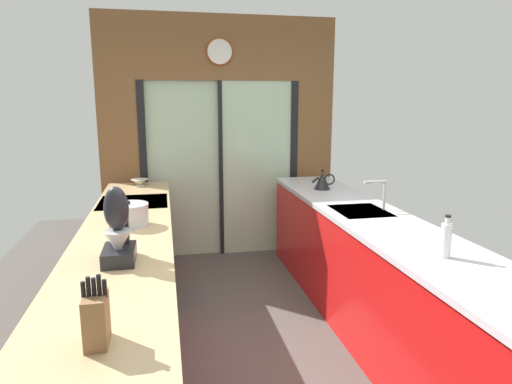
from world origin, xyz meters
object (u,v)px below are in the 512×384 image
Objects in this scene: mixing_bowl at (140,182)px; kettle at (322,180)px; stand_mixer at (118,233)px; stock_pot at (129,215)px; soap_bottle at (446,239)px; oven_range at (136,252)px; knife_block at (96,319)px.

mixing_bowl is 0.74× the size of kettle.
stand_mixer is 1.53× the size of stock_pot.
stock_pot is at bearing 149.80° from soap_bottle.
kettle is (1.80, 0.20, 0.55)m from oven_range.
kettle is at bearing 28.85° from stock_pot.
mixing_bowl is 3.14m from soap_bottle.
kettle is (1.78, 1.73, -0.07)m from stand_mixer.
knife_block reaches higher than stock_pot.
kettle reaches higher than mixing_bowl.
knife_block is 0.63× the size of stand_mixer.
soap_bottle is at bearing -30.20° from stock_pot.
knife_block is 3.15m from kettle.
stock_pot is (-0.00, 1.61, -0.02)m from knife_block.
kettle reaches higher than stock_pot.
oven_range is at bearing 91.35° from stock_pot.
knife_block reaches higher than oven_range.
stock_pot is at bearing -151.15° from kettle.
kettle is at bearing 6.41° from oven_range.
mixing_bowl is (0.02, 0.77, 0.50)m from oven_range.
stock_pot is at bearing 90.00° from stand_mixer.
soap_bottle is (1.78, 0.57, 0.00)m from knife_block.
stock_pot is (0.02, -0.78, 0.54)m from oven_range.
knife_block is at bearing -89.56° from oven_range.
mixing_bowl is 2.30m from stand_mixer.
stand_mixer reaches higher than mixing_bowl.
stand_mixer is 1.80m from soap_bottle.
mixing_bowl reaches higher than oven_range.
soap_bottle is (1.78, -0.29, -0.06)m from stand_mixer.
oven_range is 0.92m from mixing_bowl.
mixing_bowl is 0.65× the size of stock_pot.
mixing_bowl is 1.87m from kettle.
mixing_bowl is 0.43× the size of stand_mixer.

